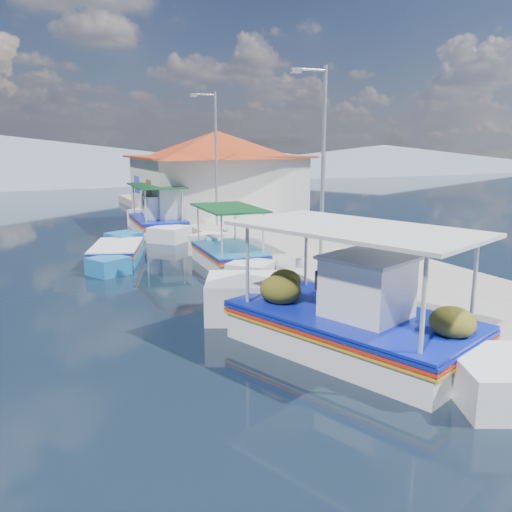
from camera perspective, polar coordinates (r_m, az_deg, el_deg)
name	(u,v)px	position (r m, az deg, el deg)	size (l,w,h in m)	color
ground	(205,319)	(13.33, -5.48, -6.77)	(160.00, 160.00, 0.00)	black
quay	(294,247)	(20.95, 4.10, 0.93)	(5.00, 44.00, 0.50)	#AAA79F
bollards	(254,245)	(19.28, -0.23, 1.19)	(0.20, 17.20, 0.30)	#A5A8AD
main_caique	(350,324)	(11.41, 10.06, -7.20)	(4.54, 8.39, 2.94)	white
caique_green_canopy	(228,256)	(18.87, -2.99, 0.00)	(2.12, 6.23, 2.33)	white
caique_blue_hull	(116,255)	(20.16, -14.80, 0.15)	(2.77, 5.18, 0.97)	#1B69A5
caique_far	(157,223)	(26.27, -10.56, 3.52)	(2.43, 7.29, 2.56)	white
harbor_building	(217,171)	(28.88, -4.19, 9.05)	(10.49, 10.49, 4.40)	silver
lamp_post_near	(321,157)	(16.42, 6.95, 10.45)	(1.21, 0.14, 6.00)	#A5A8AD
lamp_post_far	(214,152)	(24.50, -4.53, 11.02)	(1.21, 0.14, 6.00)	#A5A8AD
mountain_ridge	(98,161)	(68.77, -16.57, 9.73)	(171.40, 96.00, 5.50)	slate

